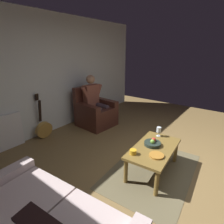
{
  "coord_description": "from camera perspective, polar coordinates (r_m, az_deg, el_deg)",
  "views": [
    {
      "loc": [
        2.53,
        0.45,
        1.85
      ],
      "look_at": [
        -0.11,
        -1.56,
        0.69
      ],
      "focal_mm": 28.72,
      "sensor_mm": 36.0,
      "label": 1
    }
  ],
  "objects": [
    {
      "name": "ground_plane",
      "position": [
        3.17,
        22.95,
        -18.2
      ],
      "size": [
        7.41,
        7.41,
        0.0
      ],
      "primitive_type": "plane",
      "color": "brown"
    },
    {
      "name": "wall_back",
      "position": [
        4.41,
        -17.57,
        11.33
      ],
      "size": [
        5.76,
        0.06,
        2.61
      ],
      "primitive_type": "cube",
      "color": "silver",
      "rests_on": "ground"
    },
    {
      "name": "rug",
      "position": [
        3.11,
        12.6,
        -17.71
      ],
      "size": [
        1.8,
        1.28,
        0.01
      ],
      "primitive_type": "cube",
      "rotation": [
        0.0,
        0.0,
        0.07
      ],
      "color": "brown",
      "rests_on": "ground"
    },
    {
      "name": "armchair",
      "position": [
        4.57,
        -5.39,
        -0.19
      ],
      "size": [
        0.85,
        0.86,
        0.98
      ],
      "rotation": [
        0.0,
        0.0,
        -0.07
      ],
      "color": "#44221A",
      "rests_on": "ground"
    },
    {
      "name": "person_seated",
      "position": [
        4.48,
        -5.63,
        4.05
      ],
      "size": [
        0.66,
        0.63,
        1.27
      ],
      "rotation": [
        0.0,
        0.0,
        -0.07
      ],
      "color": "brown",
      "rests_on": "ground"
    },
    {
      "name": "coffee_table",
      "position": [
        2.91,
        13.14,
        -11.96
      ],
      "size": [
        1.06,
        0.63,
        0.43
      ],
      "rotation": [
        0.0,
        0.0,
        0.07
      ],
      "color": "brown",
      "rests_on": "ground"
    },
    {
      "name": "guitar",
      "position": [
        4.22,
        -20.9,
        -4.82
      ],
      "size": [
        0.36,
        0.22,
        0.98
      ],
      "color": "#B4863A",
      "rests_on": "ground"
    },
    {
      "name": "radiator",
      "position": [
        4.0,
        -30.75,
        -5.68
      ],
      "size": [
        0.63,
        0.06,
        0.69
      ],
      "primitive_type": "cube",
      "color": "white",
      "rests_on": "ground"
    },
    {
      "name": "wine_glass_near",
      "position": [
        3.19,
        14.66,
        -5.64
      ],
      "size": [
        0.08,
        0.08,
        0.16
      ],
      "color": "silver",
      "rests_on": "coffee_table"
    },
    {
      "name": "fruit_bowl",
      "position": [
        2.92,
        12.78,
        -9.64
      ],
      "size": [
        0.26,
        0.26,
        0.11
      ],
      "color": "#202B25",
      "rests_on": "coffee_table"
    },
    {
      "name": "decorative_dish",
      "position": [
        2.67,
        13.99,
        -13.24
      ],
      "size": [
        0.21,
        0.21,
        0.02
      ],
      "primitive_type": "cylinder",
      "color": "#A86F2A",
      "rests_on": "coffee_table"
    },
    {
      "name": "candle_jar",
      "position": [
        2.64,
        6.72,
        -12.49
      ],
      "size": [
        0.1,
        0.1,
        0.07
      ],
      "primitive_type": "cylinder",
      "color": "gold",
      "rests_on": "coffee_table"
    }
  ]
}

